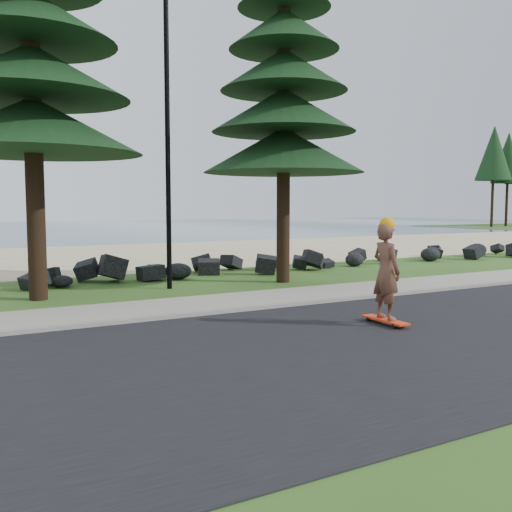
{
  "coord_description": "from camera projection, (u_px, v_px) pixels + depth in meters",
  "views": [
    {
      "loc": [
        -5.68,
        -11.75,
        2.3
      ],
      "look_at": [
        0.97,
        0.0,
        1.12
      ],
      "focal_mm": 40.0,
      "sensor_mm": 36.0,
      "label": 1
    }
  ],
  "objects": [
    {
      "name": "road",
      "position": [
        340.0,
        347.0,
        9.28
      ],
      "size": [
        160.0,
        7.0,
        0.02
      ],
      "primitive_type": "cube",
      "color": "black",
      "rests_on": "ground"
    },
    {
      "name": "lamp_post",
      "position": [
        168.0,
        139.0,
        15.59
      ],
      "size": [
        0.25,
        0.14,
        8.14
      ],
      "color": "black",
      "rests_on": "ground"
    },
    {
      "name": "sidewalk",
      "position": [
        216.0,
        303.0,
        13.35
      ],
      "size": [
        160.0,
        2.0,
        0.08
      ],
      "primitive_type": "cube",
      "color": "gray",
      "rests_on": "ground"
    },
    {
      "name": "seawall_boulders",
      "position": [
        142.0,
        279.0,
        18.03
      ],
      "size": [
        60.0,
        2.4,
        1.1
      ],
      "primitive_type": null,
      "color": "black",
      "rests_on": "ground"
    },
    {
      "name": "skateboarder",
      "position": [
        386.0,
        272.0,
        10.94
      ],
      "size": [
        0.46,
        1.12,
        2.07
      ],
      "rotation": [
        0.0,
        0.0,
        1.54
      ],
      "color": "red",
      "rests_on": "ground"
    },
    {
      "name": "kerb",
      "position": [
        237.0,
        310.0,
        12.39
      ],
      "size": [
        160.0,
        0.2,
        0.1
      ],
      "primitive_type": "cube",
      "color": "gray",
      "rests_on": "ground"
    },
    {
      "name": "pine_right",
      "position": [
        284.0,
        10.0,
        16.62
      ],
      "size": [
        4.8,
        4.8,
        12.72
      ],
      "color": "black",
      "rests_on": "ground"
    },
    {
      "name": "beach_sand",
      "position": [
        79.0,
        257.0,
        25.75
      ],
      "size": [
        160.0,
        15.0,
        0.01
      ],
      "primitive_type": "cube",
      "color": "tan",
      "rests_on": "ground"
    },
    {
      "name": "ground",
      "position": [
        219.0,
        306.0,
        13.18
      ],
      "size": [
        160.0,
        160.0,
        0.0
      ],
      "primitive_type": "plane",
      "color": "#314F18",
      "rests_on": "ground"
    }
  ]
}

